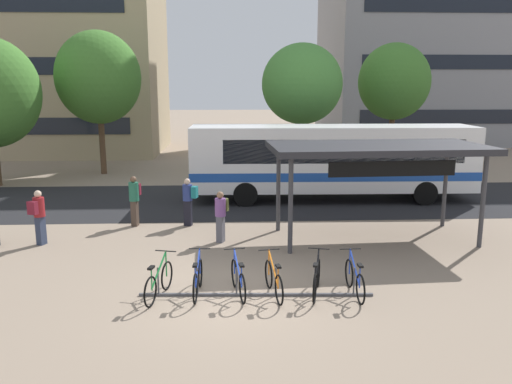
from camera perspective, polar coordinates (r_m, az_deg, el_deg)
name	(u,v)px	position (r m, az deg, el deg)	size (l,w,h in m)	color
ground	(230,295)	(12.37, -2.87, -11.36)	(200.00, 200.00, 0.00)	gray
bus_lane_asphalt	(230,200)	(22.22, -2.90, -0.95)	(80.00, 7.20, 0.01)	#232326
city_bus	(330,159)	(22.32, 8.23, 3.63)	(12.08, 2.84, 3.20)	white
bike_rack	(256,292)	(12.28, 0.01, -11.04)	(5.49, 0.36, 0.70)	#47474C
parked_bicycle_green_0	(159,282)	(12.28, -10.73, -9.79)	(0.61, 1.68, 0.99)	black
parked_bicycle_blue_1	(198,279)	(12.31, -6.48, -9.60)	(0.52, 1.72, 0.99)	black
parked_bicycle_blue_2	(238,279)	(12.24, -1.98, -9.66)	(0.52, 1.71, 0.99)	black
parked_bicycle_orange_3	(274,281)	(12.17, 1.97, -9.79)	(0.52, 1.71, 0.99)	black
parked_bicycle_black_4	(317,279)	(12.33, 6.73, -9.58)	(0.61, 1.68, 0.99)	black
parked_bicycle_blue_5	(355,280)	(12.43, 10.89, -9.53)	(0.52, 1.72, 0.99)	black
transit_shelter	(377,150)	(16.55, 13.32, 4.50)	(6.83, 3.61, 3.05)	#38383D
commuter_teal_pack_0	(189,199)	(18.15, -7.49, -0.72)	(0.58, 0.43, 1.69)	black
commuter_maroon_pack_1	(39,214)	(17.16, -22.98, -2.24)	(0.48, 0.60, 1.72)	#2D3851
commuter_maroon_pack_2	(134,197)	(18.48, -13.34, -0.56)	(0.41, 0.57, 1.78)	#47382D
commuter_olive_pack_3	(221,213)	(16.18, -3.92, -2.32)	(0.49, 0.60, 1.63)	#565660
street_tree_0	(98,78)	(29.99, -17.09, 12.03)	(4.60, 4.60, 7.83)	brown
street_tree_1	(394,82)	(31.85, 15.07, 11.72)	(4.18, 4.18, 7.34)	brown
street_tree_2	(302,84)	(28.83, 5.13, 11.83)	(4.41, 4.41, 7.17)	brown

